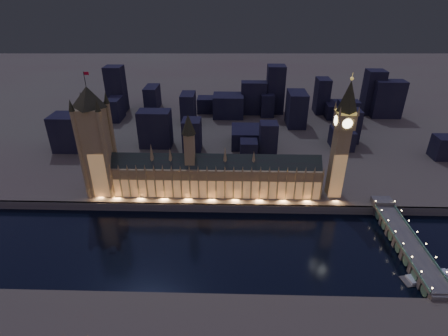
{
  "coord_description": "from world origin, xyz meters",
  "views": [
    {
      "loc": [
        12.69,
        -222.62,
        184.91
      ],
      "look_at": [
        5.0,
        55.0,
        38.0
      ],
      "focal_mm": 28.0,
      "sensor_mm": 36.0,
      "label": 1
    }
  ],
  "objects_px": {
    "elizabeth_tower": "(343,131)",
    "river_boat": "(432,276)",
    "palace_of_westminster": "(211,175)",
    "victoria_tower": "(95,137)",
    "westminster_bridge": "(404,241)"
  },
  "relations": [
    {
      "from": "victoria_tower",
      "to": "westminster_bridge",
      "type": "height_order",
      "value": "victoria_tower"
    },
    {
      "from": "river_boat",
      "to": "palace_of_westminster",
      "type": "bearing_deg",
      "value": 148.83
    },
    {
      "from": "elizabeth_tower",
      "to": "river_boat",
      "type": "distance_m",
      "value": 129.61
    },
    {
      "from": "palace_of_westminster",
      "to": "victoria_tower",
      "type": "xyz_separation_m",
      "value": [
        -102.89,
        0.17,
        37.85
      ]
    },
    {
      "from": "westminster_bridge",
      "to": "river_boat",
      "type": "xyz_separation_m",
      "value": [
        6.92,
        -32.86,
        -4.44
      ]
    },
    {
      "from": "victoria_tower",
      "to": "elizabeth_tower",
      "type": "height_order",
      "value": "elizabeth_tower"
    },
    {
      "from": "elizabeth_tower",
      "to": "river_boat",
      "type": "bearing_deg",
      "value": -64.41
    },
    {
      "from": "palace_of_westminster",
      "to": "elizabeth_tower",
      "type": "distance_m",
      "value": 123.75
    },
    {
      "from": "elizabeth_tower",
      "to": "river_boat",
      "type": "relative_size",
      "value": 2.49
    },
    {
      "from": "palace_of_westminster",
      "to": "westminster_bridge",
      "type": "xyz_separation_m",
      "value": [
        155.23,
        -65.2,
        -20.38
      ]
    },
    {
      "from": "palace_of_westminster",
      "to": "westminster_bridge",
      "type": "bearing_deg",
      "value": -22.78
    },
    {
      "from": "palace_of_westminster",
      "to": "westminster_bridge",
      "type": "distance_m",
      "value": 169.59
    },
    {
      "from": "victoria_tower",
      "to": "elizabeth_tower",
      "type": "bearing_deg",
      "value": 0.0
    },
    {
      "from": "elizabeth_tower",
      "to": "river_boat",
      "type": "xyz_separation_m",
      "value": [
        47.04,
        -98.24,
        -70.24
      ]
    },
    {
      "from": "palace_of_westminster",
      "to": "victoria_tower",
      "type": "bearing_deg",
      "value": 179.91
    }
  ]
}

